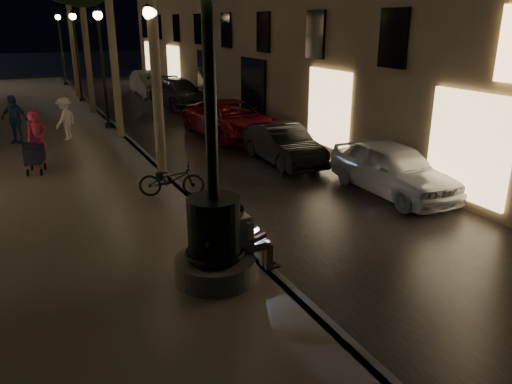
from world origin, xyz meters
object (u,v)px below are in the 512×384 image
car_rear (178,93)px  pedestrian_white (65,119)px  lamp_curb_a (154,70)px  lamp_curb_b (101,53)px  fountain_lamppost (214,225)px  pedestrian_red (37,139)px  stroller (34,155)px  lamp_curb_d (61,39)px  car_fifth (150,83)px  lamp_curb_c (76,44)px  car_third (231,119)px  car_second (283,144)px  bicycle (172,179)px  car_front (393,168)px  pedestrian_blue (14,119)px  seated_man_laptop (247,236)px

car_rear → pedestrian_white: pedestrian_white is taller
lamp_curb_a → lamp_curb_b: (0.00, 8.00, 0.00)m
fountain_lamppost → pedestrian_red: (-2.26, 8.98, -0.16)m
fountain_lamppost → stroller: 8.58m
lamp_curb_a → lamp_curb_d: 24.00m
fountain_lamppost → pedestrian_white: 12.46m
lamp_curb_b → pedestrian_white: 3.29m
car_fifth → lamp_curb_c: bearing=-158.1°
lamp_curb_c → car_third: (4.30, -11.00, -2.52)m
car_second → stroller: bearing=169.0°
lamp_curb_d → pedestrian_white: 17.82m
lamp_curb_b → lamp_curb_c: size_ratio=1.00×
fountain_lamppost → lamp_curb_c: size_ratio=1.08×
fountain_lamppost → car_second: 8.35m
lamp_curb_c → car_third: lamp_curb_c is taller
lamp_curb_a → bicycle: bearing=-94.0°
stroller → pedestrian_white: 4.40m
lamp_curb_d → car_fifth: bearing=-55.9°
stroller → car_rear: (7.76, 10.80, -0.02)m
pedestrian_red → stroller: bearing=-124.0°
lamp_curb_d → car_front: (5.50, -27.30, -2.53)m
car_rear → pedestrian_blue: (-8.15, -6.35, 0.34)m
lamp_curb_b → pedestrian_blue: size_ratio=2.76×
car_front → car_rear: bearing=93.6°
lamp_curb_a → seated_man_laptop: bearing=-90.8°
fountain_lamppost → lamp_curb_b: fountain_lamppost is taller
lamp_curb_c → car_front: lamp_curb_c is taller
seated_man_laptop → car_second: 7.98m
lamp_curb_b → pedestrian_white: bearing=-138.6°
lamp_curb_c → car_fifth: 5.22m
seated_man_laptop → bicycle: bearing=90.1°
lamp_curb_b → pedestrian_blue: 4.33m
lamp_curb_a → lamp_curb_b: same height
seated_man_laptop → lamp_curb_b: lamp_curb_b is taller
pedestrian_blue → bicycle: bearing=-30.9°
pedestrian_blue → pedestrian_white: bearing=27.7°
lamp_curb_b → car_second: bearing=-59.6°
pedestrian_blue → seated_man_laptop: bearing=-38.5°
pedestrian_blue → car_third: bearing=24.3°
lamp_curb_b → bicycle: 9.80m
lamp_curb_b → car_front: bearing=-64.1°
stroller → car_rear: 13.30m
fountain_lamppost → lamp_curb_b: 14.16m
car_rear → bicycle: car_rear is taller
lamp_curb_a → pedestrian_red: 4.73m
lamp_curb_c → car_rear: bearing=-32.7°
lamp_curb_d → car_third: 19.64m
lamp_curb_b → car_rear: (4.64, 5.02, -2.50)m
fountain_lamppost → car_third: (5.00, 11.00, -0.50)m
car_second → car_rear: car_rear is taller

